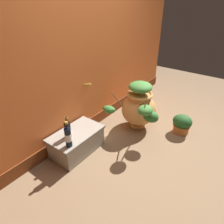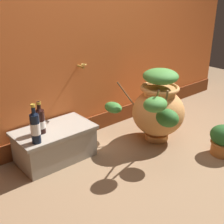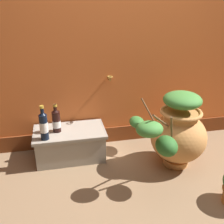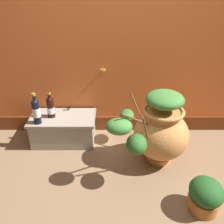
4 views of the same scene
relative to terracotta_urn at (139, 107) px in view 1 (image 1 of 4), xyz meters
name	(u,v)px [view 1 (image 1 of 4)]	position (x,y,z in m)	size (l,w,h in m)	color
ground_plane	(156,152)	(-0.38, -0.51, -0.36)	(7.00, 7.00, 0.00)	#896B4C
back_wall	(84,43)	(-0.38, 0.69, 0.93)	(4.40, 0.33, 2.60)	#D6662D
terracotta_urn	(139,107)	(0.00, 0.00, 0.00)	(0.79, 0.89, 0.75)	#D68E4C
stone_ledge	(77,141)	(-0.99, 0.36, -0.20)	(0.71, 0.42, 0.31)	#9E9384
wine_bottle_left	(68,129)	(-1.11, 0.36, 0.07)	(0.08, 0.08, 0.29)	black
wine_bottle_middle	(68,136)	(-1.22, 0.23, 0.09)	(0.08, 0.08, 0.34)	black
potted_shrub	(182,124)	(0.27, -0.61, -0.21)	(0.26, 0.29, 0.29)	#C17033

